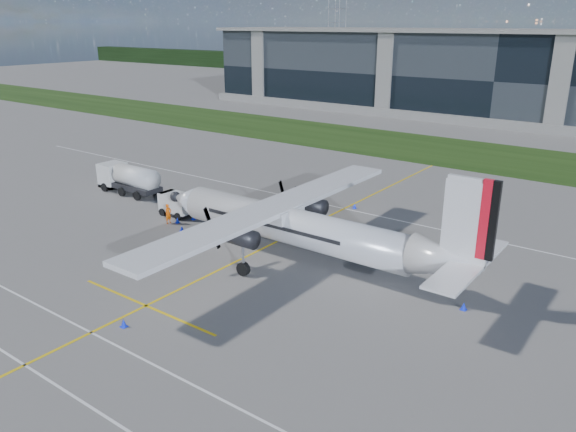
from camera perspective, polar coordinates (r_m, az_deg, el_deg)
ground at (r=73.87m, az=12.58°, el=5.51°), size 400.00×400.00×0.00m
grass_strip at (r=81.09m, az=14.94°, el=6.53°), size 400.00×18.00×0.04m
terminal_building at (r=110.15m, az=21.76°, el=12.97°), size 120.00×20.00×15.00m
tree_line at (r=168.96m, az=27.21°, el=12.41°), size 400.00×6.00×6.00m
pylon_west at (r=206.85m, az=4.99°, el=18.57°), size 9.00×4.60×30.00m
yellow_taxiway_centerline at (r=47.32m, az=0.73°, el=-1.70°), size 0.20×70.00×0.01m
turboprop_aircraft at (r=40.16m, az=1.51°, el=0.82°), size 27.13×28.13×8.44m
fuel_tanker_truck at (r=60.53m, az=-16.17°, el=3.69°), size 8.01×2.60×3.00m
baggage_tug at (r=52.26m, az=-11.19°, el=1.15°), size 3.41×2.05×2.05m
ground_crew_person at (r=50.27m, az=-12.07°, el=0.36°), size 0.60×0.83×2.03m
safety_cone_stbdwing at (r=53.75m, az=6.77°, el=1.03°), size 0.36×0.36×0.50m
safety_cone_nose_stbd at (r=51.04m, az=-9.62°, el=-0.11°), size 0.36×0.36×0.50m
safety_cone_portwing at (r=34.57m, az=-16.36°, el=-10.39°), size 0.36×0.36×0.50m
safety_cone_tail at (r=36.66m, az=17.42°, el=-8.72°), size 0.36×0.36×0.50m
safety_cone_fwd at (r=50.48m, az=-11.18°, el=-0.42°), size 0.36×0.36×0.50m
safety_cone_nose_port at (r=48.41m, az=-10.73°, el=-1.25°), size 0.36×0.36×0.50m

